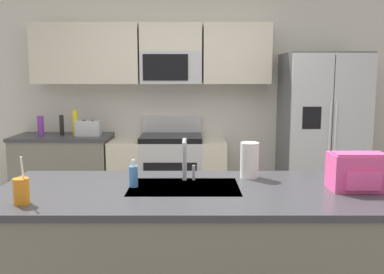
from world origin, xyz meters
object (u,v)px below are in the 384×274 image
(drink_cup_orange, at_px, (22,191))
(soap_dispenser, at_px, (134,176))
(bottle_purple, at_px, (41,125))
(backpack, at_px, (358,171))
(pepper_mill, at_px, (62,125))
(paper_towel_roll, at_px, (250,160))
(sink_faucet, at_px, (186,156))
(range_oven, at_px, (169,173))
(refrigerator, at_px, (322,134))
(bottle_yellow, at_px, (76,123))
(toaster, at_px, (89,128))

(drink_cup_orange, relative_size, soap_dispenser, 1.53)
(bottle_purple, relative_size, backpack, 0.71)
(pepper_mill, height_order, soap_dispenser, pepper_mill)
(bottle_purple, bearing_deg, drink_cup_orange, -71.98)
(bottle_purple, relative_size, paper_towel_roll, 0.94)
(sink_faucet, bearing_deg, pepper_mill, 124.30)
(backpack, bearing_deg, sink_faucet, 168.54)
(range_oven, bearing_deg, drink_cup_orange, -103.22)
(bottle_purple, height_order, backpack, backpack)
(sink_faucet, xyz_separation_m, drink_cup_orange, (-0.87, -0.49, -0.10))
(refrigerator, xyz_separation_m, pepper_mill, (-3.04, 0.07, 0.09))
(refrigerator, distance_m, bottle_yellow, 2.88)
(pepper_mill, bearing_deg, soap_dispenser, -63.28)
(refrigerator, xyz_separation_m, backpack, (-0.51, -2.33, 0.09))
(bottle_purple, distance_m, drink_cup_orange, 2.85)
(soap_dispenser, bearing_deg, backpack, -2.89)
(pepper_mill, height_order, drink_cup_orange, drink_cup_orange)
(range_oven, distance_m, paper_towel_roll, 2.27)
(sink_faucet, height_order, soap_dispenser, sink_faucet)
(pepper_mill, relative_size, paper_towel_roll, 0.99)
(toaster, xyz_separation_m, bottle_yellow, (-0.16, 0.03, 0.06))
(refrigerator, height_order, bottle_purple, refrigerator)
(range_oven, height_order, toaster, range_oven)
(bottle_purple, xyz_separation_m, soap_dispenser, (1.43, -2.36, -0.04))
(bottle_purple, height_order, bottle_yellow, bottle_yellow)
(toaster, relative_size, soap_dispenser, 1.65)
(drink_cup_orange, bearing_deg, paper_towel_roll, 24.50)
(toaster, bearing_deg, sink_faucet, -61.42)
(pepper_mill, bearing_deg, range_oven, 0.11)
(toaster, distance_m, bottle_yellow, 0.18)
(refrigerator, height_order, backpack, refrigerator)
(bottle_purple, relative_size, sink_faucet, 0.80)
(bottle_yellow, bearing_deg, bottle_purple, 173.52)
(bottle_yellow, relative_size, drink_cup_orange, 1.13)
(bottle_purple, xyz_separation_m, paper_towel_roll, (2.19, -2.12, 0.01))
(bottle_purple, xyz_separation_m, drink_cup_orange, (0.88, -2.71, -0.04))
(toaster, relative_size, bottle_yellow, 0.95)
(refrigerator, distance_m, sink_faucet, 2.63)
(toaster, distance_m, sink_faucet, 2.44)
(bottle_yellow, height_order, backpack, bottle_yellow)
(refrigerator, height_order, bottle_yellow, refrigerator)
(refrigerator, xyz_separation_m, bottle_purple, (-3.30, 0.10, 0.09))
(soap_dispenser, distance_m, paper_towel_roll, 0.79)
(pepper_mill, bearing_deg, paper_towel_roll, -47.31)
(drink_cup_orange, relative_size, paper_towel_roll, 1.08)
(sink_faucet, bearing_deg, paper_towel_roll, 13.16)
(pepper_mill, distance_m, backpack, 3.49)
(refrigerator, height_order, paper_towel_roll, refrigerator)
(bottle_purple, height_order, drink_cup_orange, drink_cup_orange)
(refrigerator, height_order, toaster, refrigerator)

